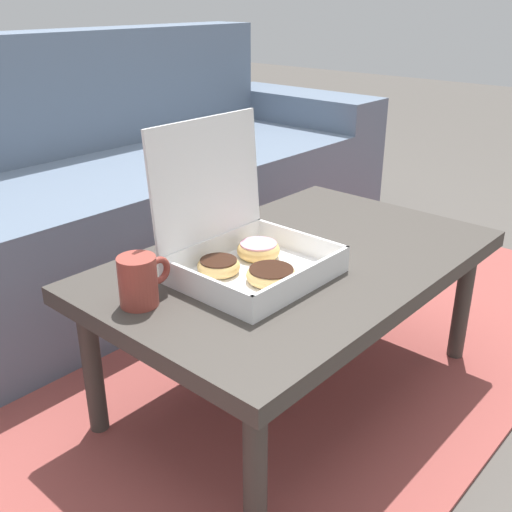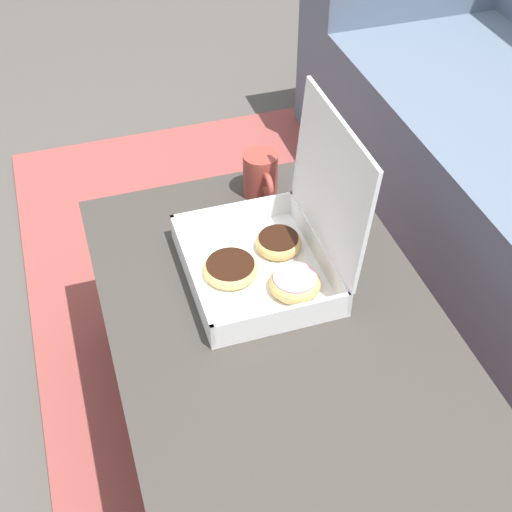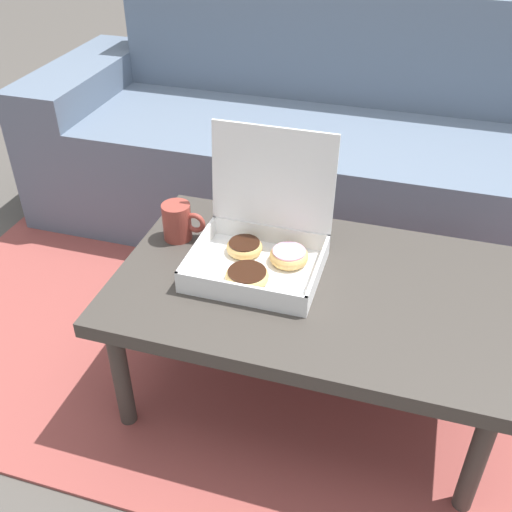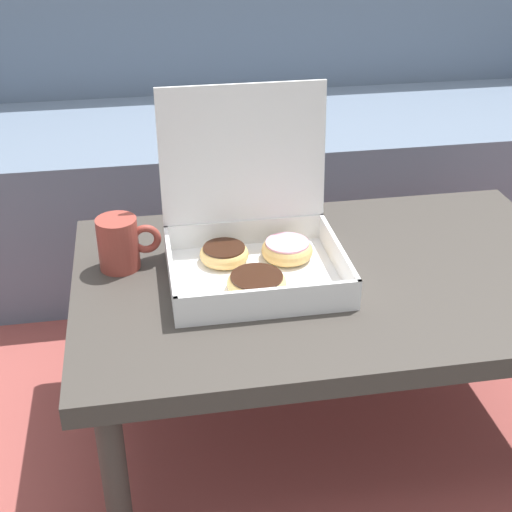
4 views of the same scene
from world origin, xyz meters
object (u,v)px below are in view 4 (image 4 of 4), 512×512
at_px(couch, 252,147).
at_px(coffee_table, 331,290).
at_px(coffee_mug, 120,243).
at_px(pastry_box, 254,241).

bearing_deg(couch, coffee_table, -90.00).
bearing_deg(couch, coffee_mug, -115.37).
xyz_separation_m(coffee_table, pastry_box, (-0.14, 0.04, 0.10)).
bearing_deg(pastry_box, coffee_mug, 168.78).
bearing_deg(coffee_table, couch, 90.00).
xyz_separation_m(couch, coffee_mug, (-0.39, -0.83, 0.14)).
bearing_deg(couch, pastry_box, -99.34).
xyz_separation_m(couch, coffee_table, (0.00, -0.92, 0.05)).
relative_size(coffee_table, coffee_mug, 8.11).
bearing_deg(coffee_mug, couch, 64.63).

